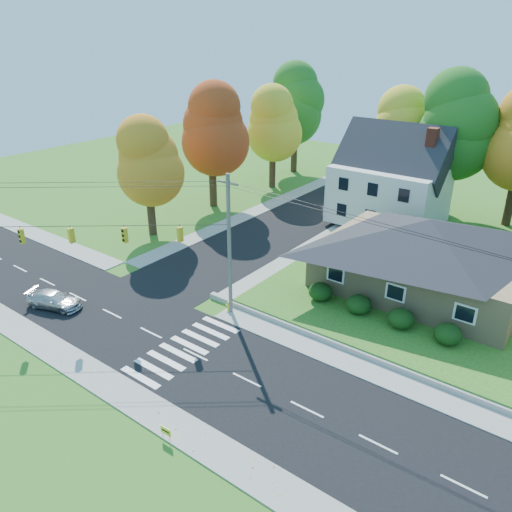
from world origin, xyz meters
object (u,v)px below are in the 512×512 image
at_px(ranch_house, 425,253).
at_px(silver_sedan, 54,300).
at_px(fire_hydrant, 229,307).
at_px(white_car, 350,190).

bearing_deg(ranch_house, silver_sedan, -138.22).
xyz_separation_m(ranch_house, fire_hydrant, (-9.71, -10.78, -2.88)).
xyz_separation_m(white_car, fire_hydrant, (5.49, -28.91, -0.44)).
relative_size(silver_sedan, white_car, 0.83).
bearing_deg(fire_hydrant, white_car, 100.76).
bearing_deg(ranch_house, white_car, 129.99).
distance_m(ranch_house, white_car, 23.79).
relative_size(silver_sedan, fire_hydrant, 5.10).
bearing_deg(fire_hydrant, ranch_house, 47.99).
bearing_deg(silver_sedan, white_car, -25.84).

